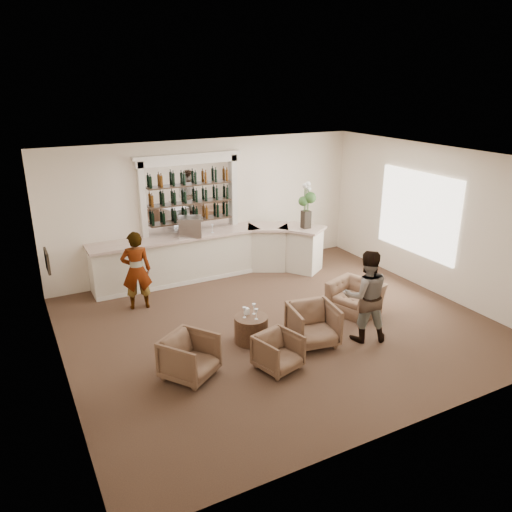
{
  "coord_description": "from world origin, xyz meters",
  "views": [
    {
      "loc": [
        -4.51,
        -7.68,
        4.63
      ],
      "look_at": [
        -0.03,
        0.9,
        1.19
      ],
      "focal_mm": 35.0,
      "sensor_mm": 36.0,
      "label": 1
    }
  ],
  "objects_px": {
    "cocktail_table": "(251,329)",
    "espresso_machine": "(190,227)",
    "armchair_right": "(313,325)",
    "armchair_far": "(355,298)",
    "flower_vase": "(306,202)",
    "bar_counter": "(212,255)",
    "armchair_center": "(278,352)",
    "armchair_left": "(190,357)",
    "guest": "(366,296)",
    "sommelier": "(136,270)"
  },
  "relations": [
    {
      "from": "cocktail_table",
      "to": "armchair_far",
      "type": "bearing_deg",
      "value": 2.29
    },
    {
      "from": "cocktail_table",
      "to": "espresso_machine",
      "type": "bearing_deg",
      "value": 88.68
    },
    {
      "from": "bar_counter",
      "to": "armchair_right",
      "type": "bearing_deg",
      "value": -84.54
    },
    {
      "from": "armchair_center",
      "to": "armchair_right",
      "type": "distance_m",
      "value": 1.1
    },
    {
      "from": "armchair_right",
      "to": "flower_vase",
      "type": "xyz_separation_m",
      "value": [
        1.87,
        3.19,
        1.41
      ]
    },
    {
      "from": "sommelier",
      "to": "armchair_right",
      "type": "xyz_separation_m",
      "value": [
        2.44,
        -3.0,
        -0.47
      ]
    },
    {
      "from": "armchair_left",
      "to": "armchair_right",
      "type": "xyz_separation_m",
      "value": [
        2.4,
        -0.01,
        0.02
      ]
    },
    {
      "from": "sommelier",
      "to": "espresso_machine",
      "type": "xyz_separation_m",
      "value": [
        1.54,
        0.88,
        0.52
      ]
    },
    {
      "from": "cocktail_table",
      "to": "sommelier",
      "type": "xyz_separation_m",
      "value": [
        -1.47,
        2.41,
        0.6
      ]
    },
    {
      "from": "guest",
      "to": "espresso_machine",
      "type": "bearing_deg",
      "value": -43.69
    },
    {
      "from": "sommelier",
      "to": "flower_vase",
      "type": "distance_m",
      "value": 4.42
    },
    {
      "from": "armchair_far",
      "to": "espresso_machine",
      "type": "xyz_separation_m",
      "value": [
        -2.42,
        3.18,
        1.05
      ]
    },
    {
      "from": "espresso_machine",
      "to": "flower_vase",
      "type": "height_order",
      "value": "flower_vase"
    },
    {
      "from": "sommelier",
      "to": "bar_counter",
      "type": "bearing_deg",
      "value": -145.15
    },
    {
      "from": "armchair_right",
      "to": "armchair_far",
      "type": "height_order",
      "value": "armchair_right"
    },
    {
      "from": "guest",
      "to": "armchair_right",
      "type": "bearing_deg",
      "value": 5.12
    },
    {
      "from": "armchair_center",
      "to": "armchair_left",
      "type": "bearing_deg",
      "value": 146.61
    },
    {
      "from": "cocktail_table",
      "to": "armchair_left",
      "type": "xyz_separation_m",
      "value": [
        -1.42,
        -0.58,
        0.11
      ]
    },
    {
      "from": "bar_counter",
      "to": "armchair_center",
      "type": "height_order",
      "value": "bar_counter"
    },
    {
      "from": "guest",
      "to": "armchair_far",
      "type": "height_order",
      "value": "guest"
    },
    {
      "from": "bar_counter",
      "to": "espresso_machine",
      "type": "bearing_deg",
      "value": -177.57
    },
    {
      "from": "guest",
      "to": "armchair_center",
      "type": "xyz_separation_m",
      "value": [
        -1.93,
        -0.16,
        -0.57
      ]
    },
    {
      "from": "cocktail_table",
      "to": "armchair_far",
      "type": "distance_m",
      "value": 2.5
    },
    {
      "from": "cocktail_table",
      "to": "armchair_right",
      "type": "height_order",
      "value": "armchair_right"
    },
    {
      "from": "armchair_left",
      "to": "armchair_far",
      "type": "xyz_separation_m",
      "value": [
        3.92,
        0.68,
        -0.04
      ]
    },
    {
      "from": "armchair_center",
      "to": "espresso_machine",
      "type": "bearing_deg",
      "value": 73.57
    },
    {
      "from": "cocktail_table",
      "to": "sommelier",
      "type": "height_order",
      "value": "sommelier"
    },
    {
      "from": "armchair_far",
      "to": "flower_vase",
      "type": "relative_size",
      "value": 0.86
    },
    {
      "from": "guest",
      "to": "flower_vase",
      "type": "relative_size",
      "value": 1.52
    },
    {
      "from": "bar_counter",
      "to": "guest",
      "type": "relative_size",
      "value": 3.26
    },
    {
      "from": "bar_counter",
      "to": "armchair_right",
      "type": "distance_m",
      "value": 3.92
    },
    {
      "from": "armchair_left",
      "to": "armchair_far",
      "type": "relative_size",
      "value": 0.8
    },
    {
      "from": "armchair_right",
      "to": "espresso_machine",
      "type": "height_order",
      "value": "espresso_machine"
    },
    {
      "from": "bar_counter",
      "to": "flower_vase",
      "type": "bearing_deg",
      "value": -17.51
    },
    {
      "from": "cocktail_table",
      "to": "espresso_machine",
      "type": "height_order",
      "value": "espresso_machine"
    },
    {
      "from": "cocktail_table",
      "to": "espresso_machine",
      "type": "relative_size",
      "value": 1.2
    },
    {
      "from": "bar_counter",
      "to": "flower_vase",
      "type": "xyz_separation_m",
      "value": [
        2.24,
        -0.71,
        1.22
      ]
    },
    {
      "from": "sommelier",
      "to": "armchair_center",
      "type": "relative_size",
      "value": 2.47
    },
    {
      "from": "guest",
      "to": "armchair_center",
      "type": "height_order",
      "value": "guest"
    },
    {
      "from": "armchair_center",
      "to": "armchair_far",
      "type": "relative_size",
      "value": 0.69
    },
    {
      "from": "armchair_center",
      "to": "espresso_machine",
      "type": "xyz_separation_m",
      "value": [
        0.1,
        4.33,
        1.06
      ]
    },
    {
      "from": "armchair_center",
      "to": "espresso_machine",
      "type": "distance_m",
      "value": 4.46
    },
    {
      "from": "bar_counter",
      "to": "armchair_left",
      "type": "distance_m",
      "value": 4.39
    },
    {
      "from": "bar_counter",
      "to": "sommelier",
      "type": "height_order",
      "value": "sommelier"
    },
    {
      "from": "espresso_machine",
      "to": "flower_vase",
      "type": "distance_m",
      "value": 2.89
    },
    {
      "from": "flower_vase",
      "to": "espresso_machine",
      "type": "bearing_deg",
      "value": 166.1
    },
    {
      "from": "cocktail_table",
      "to": "espresso_machine",
      "type": "distance_m",
      "value": 3.47
    },
    {
      "from": "armchair_right",
      "to": "armchair_far",
      "type": "bearing_deg",
      "value": 33.88
    },
    {
      "from": "bar_counter",
      "to": "espresso_machine",
      "type": "distance_m",
      "value": 0.96
    },
    {
      "from": "armchair_left",
      "to": "espresso_machine",
      "type": "bearing_deg",
      "value": 33.79
    }
  ]
}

